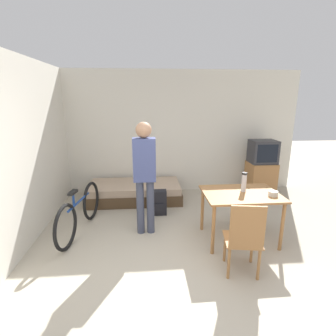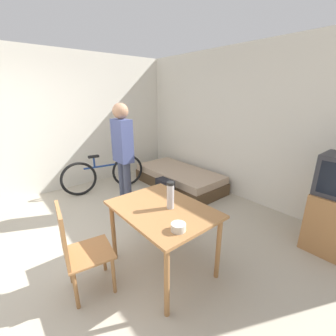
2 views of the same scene
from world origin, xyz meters
The scene contains 12 objects.
ground_plane centered at (0.00, 0.00, 0.00)m, with size 20.00×20.00×0.00m, color #B2A893.
wall_back centered at (0.00, 3.30, 1.35)m, with size 5.64×0.06×2.70m.
wall_left centered at (-2.35, 1.64, 1.35)m, with size 0.06×4.27×2.70m.
daybed centered at (-0.86, 2.72, 0.18)m, with size 1.94×0.94×0.37m.
tv centered at (1.90, 2.78, 0.59)m, with size 0.55×0.52×1.24m.
dining_table centered at (0.77, 0.97, 0.66)m, with size 1.10×0.82×0.75m.
wooden_chair centered at (0.53, 0.13, 0.53)m, with size 0.49×0.49×0.96m.
bicycle centered at (-1.68, 1.42, 0.35)m, with size 0.33×1.65×0.76m.
person_standing centered at (-0.64, 1.31, 1.05)m, with size 0.34×0.24×1.77m.
thermos_flask centered at (0.83, 1.03, 0.91)m, with size 0.08×0.08×0.29m.
mate_bowl centered at (1.19, 0.82, 0.79)m, with size 0.13×0.13×0.07m.
backpack centered at (-0.42, 1.97, 0.23)m, with size 0.34×0.21×0.46m.
Camera 1 is at (-0.62, -2.55, 2.11)m, focal length 28.00 mm.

